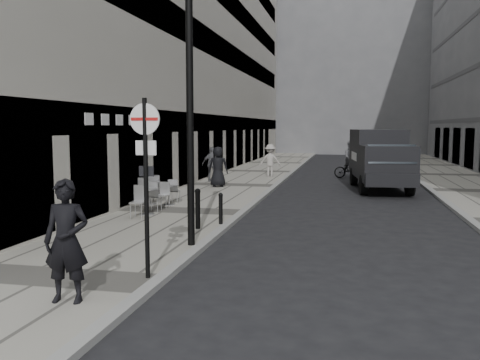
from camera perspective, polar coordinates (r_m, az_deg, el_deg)
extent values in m
plane|color=black|center=(7.07, -18.41, -18.33)|extent=(120.00, 120.00, 0.00)
cube|color=gray|center=(24.29, -0.81, -0.66)|extent=(4.00, 60.00, 0.12)
cube|color=gray|center=(24.37, 25.32, -1.22)|extent=(4.00, 60.00, 0.12)
cube|color=#BBB5AA|center=(32.04, -5.44, 16.99)|extent=(4.00, 45.00, 18.00)
cube|color=slate|center=(62.09, 10.46, 13.42)|extent=(24.00, 16.00, 22.00)
imported|color=black|center=(8.44, -18.90, -6.51)|extent=(0.77, 0.56, 1.95)
cylinder|color=black|center=(9.30, -10.49, -1.04)|extent=(0.08, 0.08, 3.27)
cylinder|color=white|center=(9.24, -10.64, 6.74)|extent=(0.56, 0.05, 0.56)
cube|color=#B21414|center=(9.22, -10.69, 6.75)|extent=(0.51, 0.04, 0.06)
cube|color=white|center=(9.27, -10.51, 3.57)|extent=(0.39, 0.04, 0.26)
cylinder|color=black|center=(11.74, -5.64, 7.71)|extent=(0.17, 0.17, 6.23)
cylinder|color=black|center=(13.82, -4.77, -3.38)|extent=(0.14, 0.14, 1.02)
cylinder|color=black|center=(14.44, -2.18, -3.33)|extent=(0.11, 0.11, 0.84)
cylinder|color=black|center=(22.05, 13.72, -0.54)|extent=(0.39, 0.89, 0.86)
cylinder|color=black|center=(22.38, 18.54, -0.59)|extent=(0.39, 0.89, 0.86)
cylinder|color=black|center=(25.67, 12.66, 0.39)|extent=(0.39, 0.89, 0.86)
cylinder|color=black|center=(25.95, 16.82, 0.33)|extent=(0.39, 0.89, 0.86)
cube|color=black|center=(24.85, 15.12, 3.01)|extent=(2.54, 4.07, 2.15)
cube|color=black|center=(22.01, 16.27, 1.77)|extent=(2.34, 2.15, 1.51)
cube|color=#1E2328|center=(21.19, 16.68, 2.77)|extent=(1.91, 0.57, 0.80)
imported|color=black|center=(29.27, 12.34, 1.21)|extent=(2.03, 1.20, 1.01)
imported|color=#515256|center=(29.23, 12.36, 2.41)|extent=(1.09, 0.96, 1.90)
imported|color=#5D5E63|center=(25.57, -3.15, 1.77)|extent=(1.06, 0.52, 1.75)
imported|color=#B0A9A2|center=(28.18, 3.41, 2.20)|extent=(1.21, 0.76, 1.79)
imported|color=black|center=(23.35, -2.49, 1.50)|extent=(1.00, 0.75, 1.86)
cylinder|color=silver|center=(16.26, -10.42, -3.80)|extent=(0.48, 0.48, 0.03)
cylinder|color=silver|center=(16.20, -10.45, -2.41)|extent=(0.07, 0.07, 0.81)
cylinder|color=silver|center=(16.15, -10.47, -1.00)|extent=(0.76, 0.76, 0.03)
cylinder|color=silver|center=(18.37, -10.13, -2.67)|extent=(0.49, 0.49, 0.03)
cylinder|color=silver|center=(18.32, -10.16, -1.42)|extent=(0.07, 0.07, 0.82)
cylinder|color=silver|center=(18.27, -10.18, -0.15)|extent=(0.77, 0.77, 0.03)
cylinder|color=silver|center=(18.15, -7.95, -2.75)|extent=(0.42, 0.42, 0.03)
cylinder|color=silver|center=(18.10, -7.97, -1.66)|extent=(0.06, 0.06, 0.71)
cylinder|color=silver|center=(18.06, -7.99, -0.55)|extent=(0.67, 0.67, 0.03)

